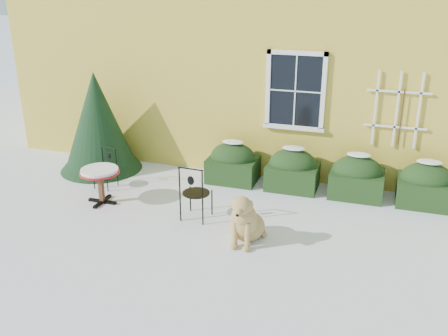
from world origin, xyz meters
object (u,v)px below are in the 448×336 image
(bistro_table, at_px, (100,175))
(dog, at_px, (245,222))
(patio_chair_near, at_px, (195,192))
(evergreen_shrub, at_px, (98,131))
(patio_chair_far, at_px, (106,168))

(bistro_table, height_order, dog, dog)
(bistro_table, relative_size, dog, 0.74)
(patio_chair_near, xyz_separation_m, dog, (1.10, -0.55, -0.15))
(evergreen_shrub, distance_m, bistro_table, 1.92)
(bistro_table, bearing_deg, patio_chair_far, 113.36)
(evergreen_shrub, distance_m, dog, 4.68)
(bistro_table, xyz_separation_m, patio_chair_near, (1.99, -0.07, -0.07))
(patio_chair_far, bearing_deg, patio_chair_near, -12.20)
(evergreen_shrub, xyz_separation_m, patio_chair_far, (0.66, -0.87, -0.49))
(evergreen_shrub, xyz_separation_m, dog, (4.07, -2.24, -0.53))
(evergreen_shrub, relative_size, patio_chair_near, 2.12)
(evergreen_shrub, relative_size, dog, 2.15)
(evergreen_shrub, height_order, dog, evergreen_shrub)
(bistro_table, distance_m, patio_chair_far, 0.83)
(evergreen_shrub, bearing_deg, bistro_table, -58.85)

